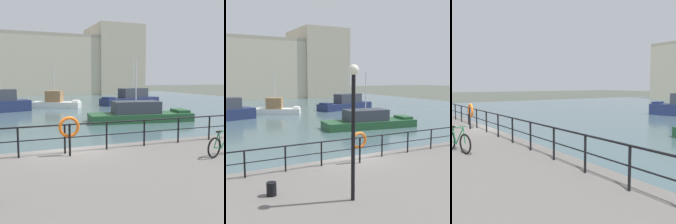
{
  "view_description": "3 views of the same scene",
  "coord_description": "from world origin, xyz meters",
  "views": [
    {
      "loc": [
        -2.31,
        -10.8,
        3.78
      ],
      "look_at": [
        3.83,
        5.1,
        1.74
      ],
      "focal_mm": 45.86,
      "sensor_mm": 36.0,
      "label": 1
    },
    {
      "loc": [
        -7.17,
        -12.09,
        4.89
      ],
      "look_at": [
        1.57,
        4.11,
        2.69
      ],
      "focal_mm": 47.9,
      "sensor_mm": 36.0,
      "label": 2
    },
    {
      "loc": [
        15.27,
        -5.48,
        3.46
      ],
      "look_at": [
        1.47,
        3.96,
        1.84
      ],
      "focal_mm": 45.06,
      "sensor_mm": 36.0,
      "label": 3
    }
  ],
  "objects": [
    {
      "name": "life_ring_stand",
      "position": [
        -0.16,
        -1.09,
        2.02
      ],
      "size": [
        0.75,
        0.16,
        1.4
      ],
      "color": "black",
      "rests_on": "quay_promenade"
    },
    {
      "name": "harbor_building",
      "position": [
        5.05,
        57.07,
        6.65
      ],
      "size": [
        59.24,
        14.31,
        16.19
      ],
      "color": "#C1B79E",
      "rests_on": "ground_plane"
    },
    {
      "name": "water_basin",
      "position": [
        0.0,
        30.2,
        0.01
      ],
      "size": [
        80.0,
        60.0,
        0.01
      ],
      "primitive_type": "cube",
      "color": "#476066",
      "rests_on": "ground_plane"
    },
    {
      "name": "moored_red_daysailer",
      "position": [
        8.81,
        11.35,
        0.68
      ],
      "size": [
        9.23,
        3.94,
        5.35
      ],
      "rotation": [
        0.0,
        0.0,
        -0.14
      ],
      "color": "#23512D",
      "rests_on": "water_basin"
    },
    {
      "name": "quay_railing",
      "position": [
        -0.25,
        -0.75,
        1.79
      ],
      "size": [
        25.77,
        0.07,
        1.08
      ],
      "color": "black",
      "rests_on": "quay_promenade"
    },
    {
      "name": "ground_plane",
      "position": [
        0.0,
        0.0,
        0.0
      ],
      "size": [
        240.0,
        240.0,
        0.0
      ],
      "primitive_type": "plane",
      "color": "#4C5147"
    },
    {
      "name": "moored_small_launch",
      "position": [
        15.01,
        26.49,
        0.86
      ],
      "size": [
        9.49,
        4.71,
        6.35
      ],
      "rotation": [
        0.0,
        0.0,
        3.4
      ],
      "color": "navy",
      "rests_on": "water_basin"
    },
    {
      "name": "moored_blue_motorboat",
      "position": [
        4.16,
        25.93,
        0.73
      ],
      "size": [
        6.45,
        4.72,
        5.43
      ],
      "rotation": [
        0.0,
        0.0,
        -0.47
      ],
      "color": "white",
      "rests_on": "water_basin"
    },
    {
      "name": "parked_bicycle",
      "position": [
        4.88,
        -3.03,
        1.44
      ],
      "size": [
        1.72,
        0.53,
        0.98
      ],
      "rotation": [
        0.0,
        0.0,
        0.27
      ],
      "color": "black",
      "rests_on": "quay_promenade"
    }
  ]
}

